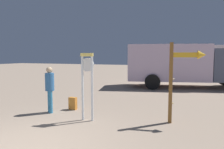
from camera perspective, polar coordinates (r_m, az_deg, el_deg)
name	(u,v)px	position (r m, az deg, el deg)	size (l,w,h in m)	color
standing_clock	(87,80)	(6.30, -6.82, -1.43)	(0.41, 0.14, 2.06)	white
arrow_sign	(182,71)	(6.28, 18.80, 1.02)	(1.00, 0.34, 2.37)	olive
person_near_clock	(50,87)	(7.50, -16.76, -3.37)	(0.31, 0.31, 1.60)	teal
backpack	(73,104)	(7.85, -10.70, -7.85)	(0.29, 0.19, 0.46)	orange
box_truck_near	(180,63)	(13.68, 18.14, 2.91)	(7.22, 4.03, 2.66)	silver
box_truck_far	(204,60)	(20.60, 24.00, 3.63)	(6.87, 4.05, 2.90)	silver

